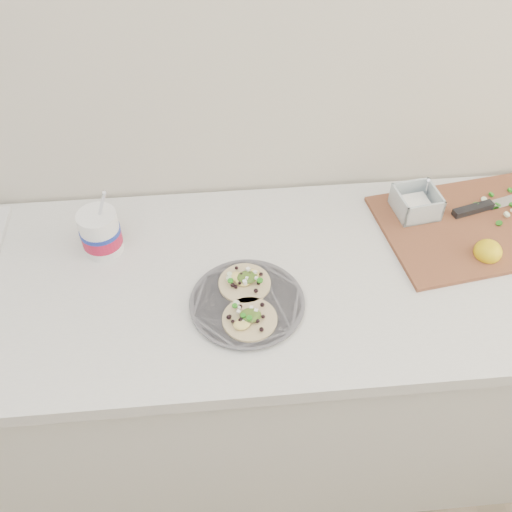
{
  "coord_description": "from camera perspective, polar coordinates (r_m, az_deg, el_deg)",
  "views": [
    {
      "loc": [
        0.18,
        0.49,
        1.95
      ],
      "look_at": [
        0.27,
        1.42,
        0.96
      ],
      "focal_mm": 40.0,
      "sensor_mm": 36.0,
      "label": 1
    }
  ],
  "objects": [
    {
      "name": "counter",
      "position": [
        1.78,
        -8.76,
        -11.78
      ],
      "size": [
        2.44,
        0.66,
        0.9
      ],
      "color": "silver",
      "rests_on": "ground"
    },
    {
      "name": "taco_plate",
      "position": [
        1.33,
        -0.9,
        -4.48
      ],
      "size": [
        0.27,
        0.27,
        0.04
      ],
      "rotation": [
        0.0,
        0.0,
        -0.24
      ],
      "color": "#535259",
      "rests_on": "counter"
    },
    {
      "name": "tub",
      "position": [
        1.46,
        -15.27,
        2.52
      ],
      "size": [
        0.1,
        0.1,
        0.22
      ],
      "rotation": [
        0.0,
        0.0,
        -0.38
      ],
      "color": "white",
      "rests_on": "counter"
    },
    {
      "name": "cutboard",
      "position": [
        1.62,
        20.76,
        3.42
      ],
      "size": [
        0.54,
        0.42,
        0.08
      ],
      "rotation": [
        0.0,
        0.0,
        0.15
      ],
      "color": "brown",
      "rests_on": "counter"
    }
  ]
}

